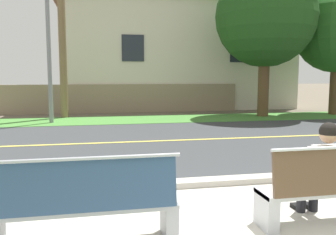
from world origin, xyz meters
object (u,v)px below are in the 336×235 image
bench_left (85,206)px  seated_person_white (322,168)px  streetlamp (48,10)px  shade_tree_far_left (270,9)px

bench_left → seated_person_white: bearing=3.5°
bench_left → streetlamp: (-1.59, 10.83, 3.82)m
bench_left → shade_tree_far_left: size_ratio=0.27×
streetlamp → shade_tree_far_left: (9.20, 0.28, 0.42)m
bench_left → seated_person_white: 2.86m
streetlamp → shade_tree_far_left: 9.22m
seated_person_white → streetlamp: bearing=112.6°
seated_person_white → streetlamp: 12.09m
streetlamp → seated_person_white: bearing=-67.4°
shade_tree_far_left → bench_left: bearing=-124.4°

